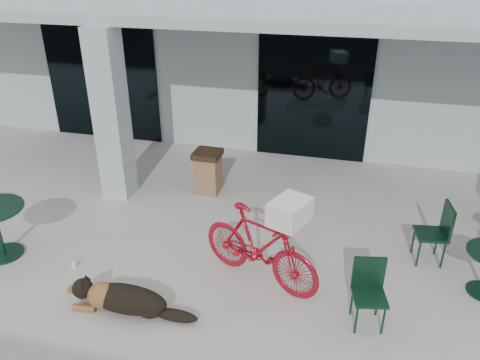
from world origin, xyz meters
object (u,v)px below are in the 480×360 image
(cafe_chair_far_b, at_px, (431,233))
(bicycle, at_px, (260,247))
(trash_receptacle, at_px, (208,172))
(dog, at_px, (126,298))
(cafe_chair_far_a, at_px, (369,296))

(cafe_chair_far_b, bearing_deg, bicycle, -73.33)
(trash_receptacle, bearing_deg, dog, -90.06)
(cafe_chair_far_a, height_order, trash_receptacle, cafe_chair_far_a)
(cafe_chair_far_b, height_order, trash_receptacle, cafe_chair_far_b)
(bicycle, height_order, cafe_chair_far_b, bicycle)
(bicycle, xyz_separation_m, trash_receptacle, (-1.53, 2.40, -0.15))
(bicycle, height_order, dog, bicycle)
(bicycle, relative_size, dog, 1.46)
(bicycle, distance_m, dog, 1.89)
(bicycle, xyz_separation_m, dog, (-1.53, -1.05, -0.35))
(cafe_chair_far_b, xyz_separation_m, trash_receptacle, (-3.89, 1.30, -0.06))
(cafe_chair_far_b, bearing_deg, cafe_chair_far_a, -36.58)
(dog, xyz_separation_m, cafe_chair_far_b, (3.89, 2.15, 0.26))
(cafe_chair_far_b, relative_size, trash_receptacle, 1.14)
(dog, height_order, trash_receptacle, trash_receptacle)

